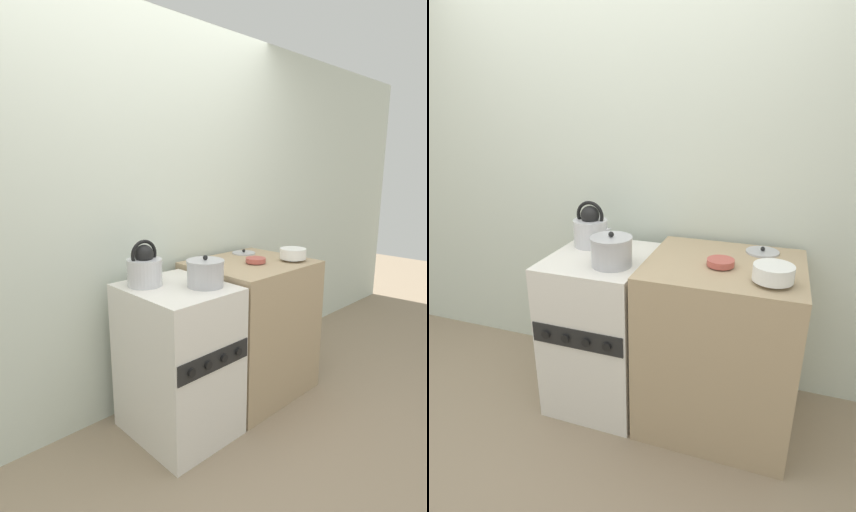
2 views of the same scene
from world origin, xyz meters
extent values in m
plane|color=gray|center=(0.00, 0.00, 0.00)|extent=(12.00, 12.00, 0.00)
cube|color=silver|center=(0.00, 0.75, 1.25)|extent=(7.00, 0.06, 2.50)
cube|color=silver|center=(0.00, 0.31, 0.45)|extent=(0.53, 0.62, 0.90)
cube|color=black|center=(0.00, 0.00, 0.56)|extent=(0.51, 0.01, 0.11)
cylinder|color=black|center=(-0.17, -0.01, 0.56)|extent=(0.04, 0.02, 0.04)
cylinder|color=black|center=(-0.06, -0.01, 0.56)|extent=(0.04, 0.02, 0.04)
cylinder|color=black|center=(0.06, -0.01, 0.56)|extent=(0.04, 0.02, 0.04)
cylinder|color=black|center=(0.17, -0.01, 0.56)|extent=(0.04, 0.02, 0.04)
cube|color=tan|center=(0.67, 0.34, 0.47)|extent=(0.78, 0.68, 0.94)
cylinder|color=silver|center=(-0.12, 0.45, 0.98)|extent=(0.20, 0.20, 0.15)
sphere|color=black|center=(-0.12, 0.45, 1.09)|extent=(0.11, 0.11, 0.11)
torus|color=black|center=(-0.12, 0.45, 1.08)|extent=(0.17, 0.02, 0.17)
cone|color=silver|center=(-0.02, 0.45, 1.00)|extent=(0.10, 0.04, 0.08)
cylinder|color=#B2B2B7|center=(0.12, 0.20, 0.97)|extent=(0.21, 0.21, 0.14)
cylinder|color=#B2B2B7|center=(0.12, 0.20, 1.05)|extent=(0.21, 0.21, 0.01)
sphere|color=black|center=(0.12, 0.20, 1.07)|extent=(0.03, 0.03, 0.03)
cylinder|color=white|center=(0.90, 0.16, 0.94)|extent=(0.08, 0.08, 0.02)
cylinder|color=white|center=(0.90, 0.16, 0.99)|extent=(0.18, 0.18, 0.07)
cylinder|color=#B75147|center=(0.65, 0.28, 0.94)|extent=(0.06, 0.06, 0.01)
cylinder|color=#B75147|center=(0.65, 0.28, 0.96)|extent=(0.13, 0.13, 0.03)
cylinder|color=#B2B2B7|center=(0.84, 0.55, 0.94)|extent=(0.17, 0.17, 0.01)
sphere|color=black|center=(0.84, 0.55, 0.96)|extent=(0.02, 0.02, 0.02)
camera|label=1|loc=(-1.35, -1.40, 1.55)|focal=28.00mm
camera|label=2|loc=(0.89, -1.54, 1.66)|focal=28.00mm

